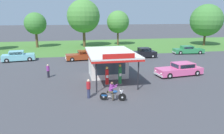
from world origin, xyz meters
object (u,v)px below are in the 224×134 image
(motorcycle_with_rider, at_px, (112,93))
(bystander_admiring_sedan, at_px, (115,56))
(bystander_standing_back_lot, at_px, (89,88))
(featured_classic_sedan, at_px, (180,70))
(bystander_leaning_by_kiosk, at_px, (48,71))
(parked_car_back_row_centre_left, at_px, (18,56))
(parked_car_second_row_spare, at_px, (83,56))
(parked_car_back_row_left, at_px, (142,53))
(gas_pump_offside, at_px, (120,75))
(parked_car_back_row_far_left, at_px, (188,50))
(gas_pump_nearside, at_px, (107,77))

(motorcycle_with_rider, bearing_deg, bystander_admiring_sedan, 77.39)
(bystander_standing_back_lot, height_order, bystander_admiring_sedan, bystander_admiring_sedan)
(featured_classic_sedan, relative_size, bystander_leaning_by_kiosk, 3.78)
(bystander_standing_back_lot, distance_m, bystander_admiring_sedan, 14.36)
(parked_car_back_row_centre_left, distance_m, parked_car_second_row_spare, 9.86)
(parked_car_back_row_centre_left, bearing_deg, bystander_admiring_sedan, -13.26)
(bystander_standing_back_lot, bearing_deg, parked_car_back_row_left, 57.06)
(bystander_standing_back_lot, xyz_separation_m, bystander_admiring_sedan, (5.05, 13.45, 0.02))
(parked_car_back_row_centre_left, relative_size, parked_car_second_row_spare, 0.91)
(gas_pump_offside, relative_size, parked_car_second_row_spare, 0.37)
(parked_car_second_row_spare, bearing_deg, bystander_leaning_by_kiosk, -116.74)
(motorcycle_with_rider, relative_size, parked_car_back_row_centre_left, 0.42)
(bystander_admiring_sedan, bearing_deg, parked_car_back_row_far_left, 15.59)
(gas_pump_nearside, xyz_separation_m, parked_car_back_row_far_left, (17.50, 14.50, -0.21))
(bystander_standing_back_lot, bearing_deg, parked_car_second_row_spare, 88.03)
(gas_pump_nearside, xyz_separation_m, parked_car_second_row_spare, (-1.53, 12.70, -0.18))
(parked_car_back_row_centre_left, xyz_separation_m, bystander_leaning_by_kiosk, (5.36, -9.94, 0.06))
(gas_pump_offside, bearing_deg, parked_car_back_row_left, 61.93)
(gas_pump_offside, distance_m, parked_car_back_row_far_left, 21.73)
(bystander_standing_back_lot, bearing_deg, gas_pump_offside, 41.45)
(parked_car_back_row_left, relative_size, bystander_leaning_by_kiosk, 3.29)
(gas_pump_offside, xyz_separation_m, parked_car_second_row_spare, (-2.85, 12.70, -0.26))
(parked_car_second_row_spare, bearing_deg, bystander_admiring_sedan, -26.47)
(gas_pump_nearside, distance_m, parked_car_back_row_left, 15.04)
(gas_pump_nearside, relative_size, parked_car_second_row_spare, 0.34)
(parked_car_back_row_far_left, xyz_separation_m, bystander_admiring_sedan, (-14.53, -4.05, 0.23))
(parked_car_second_row_spare, relative_size, parked_car_back_row_left, 1.12)
(parked_car_second_row_spare, bearing_deg, featured_classic_sedan, -46.18)
(featured_classic_sedan, xyz_separation_m, bystander_leaning_by_kiosk, (-14.83, 2.02, 0.11))
(gas_pump_offside, bearing_deg, parked_car_back_row_centre_left, 132.47)
(parked_car_back_row_centre_left, xyz_separation_m, parked_car_back_row_far_left, (28.83, 0.68, -0.07))
(gas_pump_nearside, height_order, bystander_leaning_by_kiosk, gas_pump_nearside)
(motorcycle_with_rider, xyz_separation_m, bystander_standing_back_lot, (-1.84, 0.90, 0.20))
(motorcycle_with_rider, distance_m, bystander_standing_back_lot, 2.06)
(motorcycle_with_rider, height_order, parked_car_back_row_centre_left, motorcycle_with_rider)
(bystander_leaning_by_kiosk, height_order, bystander_admiring_sedan, bystander_admiring_sedan)
(gas_pump_offside, relative_size, featured_classic_sedan, 0.36)
(parked_car_second_row_spare, bearing_deg, parked_car_back_row_far_left, 5.42)
(gas_pump_nearside, height_order, parked_car_back_row_left, gas_pump_nearside)
(parked_car_back_row_far_left, distance_m, bystander_standing_back_lot, 26.26)
(bystander_leaning_by_kiosk, distance_m, bystander_admiring_sedan, 11.10)
(featured_classic_sedan, distance_m, parked_car_back_row_left, 10.85)
(parked_car_back_row_far_left, bearing_deg, gas_pump_nearside, -140.35)
(featured_classic_sedan, relative_size, parked_car_back_row_left, 1.15)
(gas_pump_offside, height_order, bystander_admiring_sedan, gas_pump_offside)
(motorcycle_with_rider, xyz_separation_m, bystander_leaning_by_kiosk, (-5.74, 7.78, 0.13))
(parked_car_back_row_left, bearing_deg, bystander_admiring_sedan, -156.39)
(featured_classic_sedan, distance_m, bystander_leaning_by_kiosk, 14.97)
(gas_pump_nearside, bearing_deg, parked_car_back_row_far_left, 39.65)
(parked_car_back_row_far_left, height_order, bystander_admiring_sedan, bystander_admiring_sedan)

